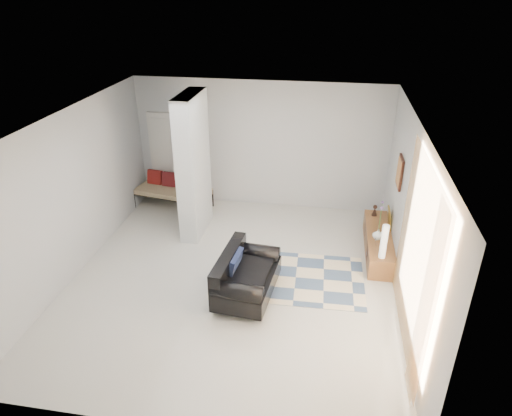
# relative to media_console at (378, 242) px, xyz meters

# --- Properties ---
(floor) EXTENTS (6.00, 6.00, 0.00)m
(floor) POSITION_rel_media_console_xyz_m (-2.52, -1.30, -0.20)
(floor) COLOR beige
(floor) RESTS_ON ground
(ceiling) EXTENTS (6.00, 6.00, 0.00)m
(ceiling) POSITION_rel_media_console_xyz_m (-2.52, -1.30, 2.60)
(ceiling) COLOR white
(ceiling) RESTS_ON wall_back
(wall_back) EXTENTS (6.00, 0.00, 6.00)m
(wall_back) POSITION_rel_media_console_xyz_m (-2.52, 1.70, 1.20)
(wall_back) COLOR silver
(wall_back) RESTS_ON ground
(wall_front) EXTENTS (6.00, 0.00, 6.00)m
(wall_front) POSITION_rel_media_console_xyz_m (-2.52, -4.30, 1.20)
(wall_front) COLOR silver
(wall_front) RESTS_ON ground
(wall_left) EXTENTS (0.00, 6.00, 6.00)m
(wall_left) POSITION_rel_media_console_xyz_m (-5.27, -1.30, 1.20)
(wall_left) COLOR silver
(wall_left) RESTS_ON ground
(wall_right) EXTENTS (0.00, 6.00, 6.00)m
(wall_right) POSITION_rel_media_console_xyz_m (0.23, -1.30, 1.20)
(wall_right) COLOR silver
(wall_right) RESTS_ON ground
(partition_column) EXTENTS (0.35, 1.20, 2.80)m
(partition_column) POSITION_rel_media_console_xyz_m (-3.62, 0.30, 1.20)
(partition_column) COLOR silver
(partition_column) RESTS_ON floor
(hallway_door) EXTENTS (0.85, 0.06, 2.04)m
(hallway_door) POSITION_rel_media_console_xyz_m (-4.62, 1.66, 0.82)
(hallway_door) COLOR silver
(hallway_door) RESTS_ON floor
(curtain) EXTENTS (0.00, 2.55, 2.55)m
(curtain) POSITION_rel_media_console_xyz_m (0.15, -2.45, 1.25)
(curtain) COLOR gold
(curtain) RESTS_ON wall_right
(wall_art) EXTENTS (0.04, 0.45, 0.55)m
(wall_art) POSITION_rel_media_console_xyz_m (0.20, -0.00, 1.45)
(wall_art) COLOR #34170E
(wall_art) RESTS_ON wall_right
(media_console) EXTENTS (0.45, 1.93, 0.80)m
(media_console) POSITION_rel_media_console_xyz_m (0.00, 0.00, 0.00)
(media_console) COLOR brown
(media_console) RESTS_ON floor
(loveseat) EXTENTS (0.96, 1.49, 0.76)m
(loveseat) POSITION_rel_media_console_xyz_m (-2.25, -1.70, 0.16)
(loveseat) COLOR silver
(loveseat) RESTS_ON floor
(daybed) EXTENTS (1.76, 0.99, 0.77)m
(daybed) POSITION_rel_media_console_xyz_m (-4.44, 1.22, 0.22)
(daybed) COLOR black
(daybed) RESTS_ON floor
(area_rug) EXTENTS (2.37, 1.61, 0.01)m
(area_rug) POSITION_rel_media_console_xyz_m (-1.45, -1.10, -0.20)
(area_rug) COLOR beige
(area_rug) RESTS_ON floor
(cylinder_lamp) EXTENTS (0.11, 0.11, 0.62)m
(cylinder_lamp) POSITION_rel_media_console_xyz_m (-0.02, -0.81, 0.50)
(cylinder_lamp) COLOR white
(cylinder_lamp) RESTS_ON media_console
(bronze_figurine) EXTENTS (0.12, 0.12, 0.23)m
(bronze_figurine) POSITION_rel_media_console_xyz_m (-0.05, 0.73, 0.31)
(bronze_figurine) COLOR black
(bronze_figurine) RESTS_ON media_console
(vase) EXTENTS (0.22, 0.22, 0.20)m
(vase) POSITION_rel_media_console_xyz_m (-0.05, -0.21, 0.30)
(vase) COLOR white
(vase) RESTS_ON media_console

